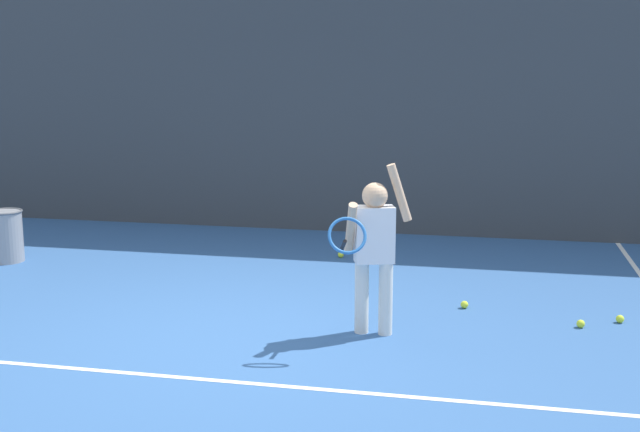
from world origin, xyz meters
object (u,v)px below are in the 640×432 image
(tennis_ball_2, at_px, (464,305))
(tennis_ball_3, at_px, (341,255))
(tennis_ball_0, at_px, (581,324))
(tennis_ball_1, at_px, (620,319))
(ball_hopper, at_px, (6,235))
(tennis_player, at_px, (373,244))

(tennis_ball_2, distance_m, tennis_ball_3, 2.13)
(tennis_ball_0, bearing_deg, tennis_ball_2, 160.16)
(tennis_ball_1, bearing_deg, tennis_ball_2, 173.63)
(tennis_ball_3, bearing_deg, ball_hopper, -165.40)
(tennis_ball_2, relative_size, tennis_ball_3, 1.00)
(tennis_player, distance_m, tennis_ball_0, 1.84)
(ball_hopper, bearing_deg, tennis_player, -20.00)
(tennis_ball_0, distance_m, tennis_ball_1, 0.38)
(tennis_ball_1, distance_m, tennis_ball_3, 3.19)
(tennis_ball_1, bearing_deg, ball_hopper, 172.28)
(tennis_player, height_order, tennis_ball_0, tennis_player)
(tennis_player, xyz_separation_m, ball_hopper, (-4.22, 1.53, -0.44))
(tennis_ball_1, bearing_deg, tennis_player, -160.43)
(tennis_player, distance_m, tennis_ball_1, 2.19)
(tennis_player, relative_size, tennis_ball_1, 20.46)
(tennis_ball_3, bearing_deg, tennis_ball_2, -49.07)
(ball_hopper, distance_m, tennis_ball_0, 5.94)
(tennis_ball_0, bearing_deg, ball_hopper, 169.97)
(ball_hopper, height_order, tennis_ball_3, ball_hopper)
(tennis_ball_1, relative_size, tennis_ball_2, 1.00)
(tennis_player, relative_size, ball_hopper, 2.40)
(tennis_ball_1, distance_m, tennis_ball_2, 1.28)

